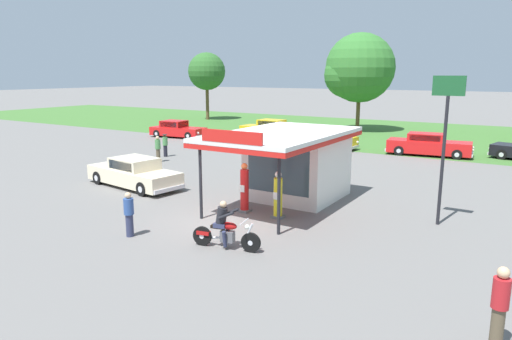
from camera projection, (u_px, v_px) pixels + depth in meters
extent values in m
plane|color=slate|center=(219.00, 221.00, 17.64)|extent=(300.00, 300.00, 0.00)
cube|color=#3D6B2D|center=(412.00, 135.00, 42.57)|extent=(120.00, 24.00, 0.01)
cube|color=silver|center=(298.00, 165.00, 20.75)|extent=(3.62, 3.75, 2.97)
cube|color=#384C56|center=(278.00, 171.00, 19.20)|extent=(2.89, 0.05, 1.90)
cube|color=silver|center=(282.00, 134.00, 19.14)|extent=(4.32, 7.37, 0.16)
cube|color=red|center=(282.00, 138.00, 19.18)|extent=(4.32, 7.37, 0.18)
cube|color=red|center=(231.00, 137.00, 16.04)|extent=(2.53, 0.08, 0.44)
cylinder|color=black|center=(279.00, 193.00, 15.85)|extent=(0.12, 0.12, 2.97)
cylinder|color=black|center=(201.00, 181.00, 17.62)|extent=(0.12, 0.12, 2.97)
cube|color=slate|center=(245.00, 211.00, 18.77)|extent=(0.44, 0.44, 0.10)
cylinder|color=red|center=(245.00, 190.00, 18.59)|extent=(0.34, 0.34, 1.65)
cube|color=white|center=(242.00, 189.00, 18.43)|extent=(0.22, 0.02, 0.28)
sphere|color=orange|center=(244.00, 166.00, 18.40)|extent=(0.26, 0.26, 0.26)
cube|color=slate|center=(278.00, 217.00, 17.97)|extent=(0.44, 0.44, 0.10)
cylinder|color=yellow|center=(278.00, 197.00, 17.81)|extent=(0.34, 0.34, 1.49)
cube|color=white|center=(276.00, 196.00, 17.65)|extent=(0.22, 0.02, 0.28)
sphere|color=white|center=(278.00, 175.00, 17.63)|extent=(0.26, 0.26, 0.26)
cylinder|color=black|center=(251.00, 243.00, 14.46)|extent=(0.65, 0.22, 0.64)
cylinder|color=silver|center=(251.00, 243.00, 14.46)|extent=(0.18, 0.15, 0.16)
cylinder|color=black|center=(202.00, 236.00, 15.04)|extent=(0.65, 0.22, 0.64)
cylinder|color=silver|center=(202.00, 236.00, 15.04)|extent=(0.18, 0.15, 0.16)
ellipsoid|color=#B21414|center=(229.00, 226.00, 14.62)|extent=(0.60, 0.34, 0.24)
cube|color=#59595E|center=(227.00, 236.00, 14.71)|extent=(0.48, 0.32, 0.36)
cube|color=black|center=(219.00, 226.00, 14.75)|extent=(0.52, 0.35, 0.10)
cylinder|color=silver|center=(248.00, 234.00, 14.43)|extent=(0.38, 0.14, 0.71)
cylinder|color=silver|center=(244.00, 222.00, 14.40)|extent=(0.17, 0.69, 0.04)
sphere|color=silver|center=(247.00, 227.00, 14.40)|extent=(0.16, 0.16, 0.16)
cube|color=#B21414|center=(204.00, 233.00, 15.00)|extent=(0.47, 0.26, 0.12)
cylinder|color=silver|center=(218.00, 238.00, 15.01)|extent=(0.71, 0.22, 0.18)
cube|color=#2D3351|center=(221.00, 225.00, 14.72)|extent=(0.46, 0.41, 0.14)
cylinder|color=#2D3351|center=(229.00, 236.00, 14.88)|extent=(0.16, 0.25, 0.56)
cylinder|color=#2D3351|center=(225.00, 239.00, 14.58)|extent=(0.16, 0.25, 0.56)
cylinder|color=black|center=(222.00, 215.00, 14.64)|extent=(0.47, 0.39, 0.60)
sphere|color=tan|center=(223.00, 204.00, 14.54)|extent=(0.22, 0.22, 0.22)
cylinder|color=black|center=(231.00, 212.00, 14.72)|extent=(0.54, 0.19, 0.31)
cylinder|color=black|center=(226.00, 216.00, 14.36)|extent=(0.54, 0.19, 0.31)
cube|color=beige|center=(134.00, 176.00, 22.88)|extent=(5.57, 2.60, 0.73)
cube|color=beige|center=(134.00, 163.00, 22.68)|extent=(2.38, 1.94, 0.55)
cube|color=#283847|center=(122.00, 161.00, 23.35)|extent=(0.24, 1.46, 0.44)
cube|color=#283847|center=(120.00, 166.00, 22.07)|extent=(1.83, 0.28, 0.42)
cube|color=#283847|center=(148.00, 161.00, 23.29)|extent=(1.83, 0.28, 0.42)
cube|color=silver|center=(103.00, 173.00, 24.63)|extent=(0.37, 1.78, 0.18)
cube|color=silver|center=(170.00, 189.00, 21.23)|extent=(0.37, 1.78, 0.18)
sphere|color=white|center=(93.00, 170.00, 24.13)|extent=(0.18, 0.18, 0.18)
sphere|color=white|center=(113.00, 166.00, 25.04)|extent=(0.18, 0.18, 0.18)
cylinder|color=black|center=(98.00, 178.00, 23.41)|extent=(0.68, 0.29, 0.66)
cylinder|color=silver|center=(98.00, 178.00, 23.41)|extent=(0.32, 0.26, 0.30)
cylinder|color=black|center=(127.00, 172.00, 24.73)|extent=(0.68, 0.29, 0.66)
cylinder|color=silver|center=(127.00, 172.00, 24.73)|extent=(0.32, 0.26, 0.30)
cylinder|color=black|center=(142.00, 189.00, 21.12)|extent=(0.68, 0.29, 0.66)
cylinder|color=silver|center=(142.00, 189.00, 21.12)|extent=(0.32, 0.26, 0.30)
cylinder|color=black|center=(172.00, 182.00, 22.44)|extent=(0.68, 0.29, 0.66)
cylinder|color=silver|center=(172.00, 182.00, 22.44)|extent=(0.32, 0.26, 0.30)
cube|color=gold|center=(269.00, 131.00, 40.66)|extent=(5.19, 1.96, 0.79)
cube|color=gold|center=(272.00, 123.00, 40.37)|extent=(2.20, 1.65, 0.61)
cube|color=#283847|center=(261.00, 122.00, 40.94)|extent=(0.08, 1.40, 0.49)
cube|color=#283847|center=(267.00, 124.00, 39.74)|extent=(1.83, 0.09, 0.46)
cube|color=#283847|center=(276.00, 122.00, 41.00)|extent=(1.83, 0.09, 0.46)
cube|color=silver|center=(245.00, 132.00, 42.13)|extent=(0.17, 1.71, 0.18)
cube|color=silver|center=(295.00, 136.00, 39.31)|extent=(0.17, 1.71, 0.18)
sphere|color=white|center=(241.00, 129.00, 41.60)|extent=(0.18, 0.18, 0.18)
sphere|color=white|center=(248.00, 128.00, 42.54)|extent=(0.18, 0.18, 0.18)
cylinder|color=black|center=(247.00, 133.00, 40.98)|extent=(0.67, 0.22, 0.66)
cylinder|color=silver|center=(247.00, 133.00, 40.98)|extent=(0.30, 0.23, 0.30)
cylinder|color=black|center=(258.00, 131.00, 42.34)|extent=(0.67, 0.22, 0.66)
cylinder|color=silver|center=(258.00, 131.00, 42.34)|extent=(0.30, 0.23, 0.30)
cylinder|color=black|center=(281.00, 136.00, 39.08)|extent=(0.67, 0.22, 0.66)
cylinder|color=silver|center=(281.00, 136.00, 39.08)|extent=(0.30, 0.23, 0.30)
cylinder|color=black|center=(291.00, 134.00, 40.45)|extent=(0.67, 0.22, 0.66)
cylinder|color=silver|center=(291.00, 134.00, 40.45)|extent=(0.30, 0.23, 0.30)
cube|color=red|center=(429.00, 147.00, 31.59)|extent=(5.56, 2.39, 0.84)
cube|color=red|center=(426.00, 137.00, 31.55)|extent=(2.46, 1.83, 0.51)
cube|color=#283847|center=(444.00, 138.00, 31.07)|extent=(0.19, 1.41, 0.40)
cube|color=#283847|center=(427.00, 136.00, 32.24)|extent=(1.95, 0.24, 0.38)
cube|color=#283847|center=(425.00, 138.00, 30.86)|extent=(1.95, 0.24, 0.38)
cube|color=silver|center=(472.00, 154.00, 30.50)|extent=(0.31, 1.72, 0.18)
cube|color=silver|center=(388.00, 148.00, 32.81)|extent=(0.31, 1.72, 0.18)
sphere|color=white|center=(473.00, 148.00, 30.94)|extent=(0.18, 0.18, 0.18)
sphere|color=white|center=(473.00, 150.00, 29.91)|extent=(0.18, 0.18, 0.18)
cylinder|color=black|center=(458.00, 151.00, 31.62)|extent=(0.68, 0.27, 0.66)
cylinder|color=silver|center=(458.00, 151.00, 31.62)|extent=(0.32, 0.25, 0.30)
cylinder|color=black|center=(457.00, 155.00, 30.13)|extent=(0.68, 0.27, 0.66)
cylinder|color=silver|center=(457.00, 155.00, 30.13)|extent=(0.32, 0.25, 0.30)
cylinder|color=black|center=(403.00, 147.00, 33.17)|extent=(0.68, 0.27, 0.66)
cylinder|color=silver|center=(403.00, 147.00, 33.17)|extent=(0.32, 0.25, 0.30)
cylinder|color=black|center=(399.00, 151.00, 31.68)|extent=(0.68, 0.27, 0.66)
cylinder|color=silver|center=(399.00, 151.00, 31.68)|extent=(0.32, 0.25, 0.30)
cube|color=red|center=(178.00, 131.00, 40.72)|extent=(5.04, 2.42, 0.71)
cube|color=red|center=(174.00, 124.00, 40.77)|extent=(2.15, 1.88, 0.57)
cube|color=#283847|center=(183.00, 124.00, 40.36)|extent=(0.20, 1.49, 0.46)
cube|color=#283847|center=(179.00, 123.00, 41.50)|extent=(1.68, 0.21, 0.43)
cube|color=#283847|center=(168.00, 125.00, 40.04)|extent=(1.68, 0.21, 0.43)
cube|color=silver|center=(202.00, 135.00, 39.72)|extent=(0.31, 1.82, 0.18)
cube|color=silver|center=(156.00, 132.00, 41.82)|extent=(0.31, 1.82, 0.18)
sphere|color=white|center=(206.00, 132.00, 40.20)|extent=(0.18, 0.18, 0.18)
sphere|color=white|center=(198.00, 133.00, 39.12)|extent=(0.18, 0.18, 0.18)
cylinder|color=black|center=(200.00, 133.00, 40.85)|extent=(0.68, 0.27, 0.66)
cylinder|color=silver|center=(200.00, 133.00, 40.85)|extent=(0.32, 0.25, 0.30)
cylinder|color=black|center=(188.00, 136.00, 39.27)|extent=(0.68, 0.27, 0.66)
cylinder|color=silver|center=(188.00, 136.00, 39.27)|extent=(0.32, 0.25, 0.30)
cylinder|color=black|center=(169.00, 131.00, 42.25)|extent=(0.68, 0.27, 0.66)
cylinder|color=silver|center=(169.00, 131.00, 42.25)|extent=(0.32, 0.25, 0.30)
cylinder|color=black|center=(157.00, 134.00, 40.68)|extent=(0.68, 0.27, 0.66)
cylinder|color=silver|center=(157.00, 134.00, 40.68)|extent=(0.32, 0.25, 0.30)
cube|color=gold|center=(322.00, 141.00, 34.77)|extent=(5.23, 2.17, 0.79)
cube|color=gold|center=(317.00, 131.00, 34.92)|extent=(2.21, 1.72, 0.60)
cube|color=#283847|center=(329.00, 132.00, 34.32)|extent=(0.15, 1.37, 0.48)
cube|color=#283847|center=(322.00, 130.00, 35.52)|extent=(1.77, 0.18, 0.46)
cube|color=#283847|center=(312.00, 132.00, 34.32)|extent=(1.77, 0.18, 0.46)
cube|color=silver|center=(354.00, 147.00, 33.32)|extent=(0.26, 1.68, 0.18)
cube|color=silver|center=(293.00, 141.00, 36.33)|extent=(0.26, 1.68, 0.18)
sphere|color=white|center=(357.00, 142.00, 33.70)|extent=(0.18, 0.18, 0.18)
sphere|color=white|center=(351.00, 144.00, 32.81)|extent=(0.18, 0.18, 0.18)
cylinder|color=black|center=(348.00, 144.00, 34.46)|extent=(0.67, 0.25, 0.66)
cylinder|color=silver|center=(348.00, 144.00, 34.46)|extent=(0.31, 0.24, 0.30)
cylinder|color=black|center=(338.00, 147.00, 33.16)|extent=(0.67, 0.25, 0.66)
cylinder|color=silver|center=(338.00, 147.00, 33.16)|extent=(0.31, 0.24, 0.30)
cylinder|color=black|center=(308.00, 141.00, 36.48)|extent=(0.67, 0.25, 0.66)
cylinder|color=silver|center=(308.00, 141.00, 36.48)|extent=(0.31, 0.24, 0.30)
cylinder|color=black|center=(297.00, 143.00, 35.19)|extent=(0.67, 0.25, 0.66)
cylinder|color=silver|center=(297.00, 143.00, 35.19)|extent=(0.31, 0.24, 0.30)
cube|color=silver|center=(492.00, 152.00, 31.33)|extent=(0.48, 1.71, 0.18)
sphere|color=white|center=(490.00, 149.00, 30.87)|extent=(0.18, 0.18, 0.18)
sphere|color=white|center=(496.00, 147.00, 31.68)|extent=(0.18, 0.18, 0.18)
cylinder|color=black|center=(502.00, 155.00, 30.16)|extent=(0.69, 0.33, 0.66)
cylinder|color=silver|center=(502.00, 155.00, 30.16)|extent=(0.34, 0.28, 0.30)
cylinder|color=black|center=(510.00, 151.00, 31.36)|extent=(0.69, 0.33, 0.66)
cylinder|color=silver|center=(510.00, 151.00, 31.36)|extent=(0.34, 0.28, 0.30)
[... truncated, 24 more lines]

